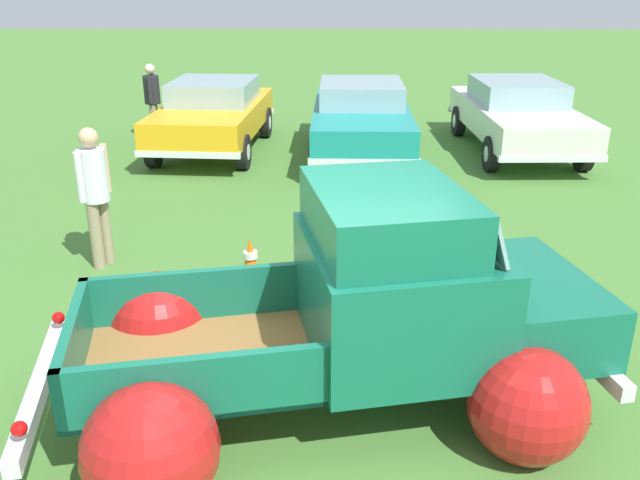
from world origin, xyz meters
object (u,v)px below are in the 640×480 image
(vintage_pickup_truck, at_px, (364,322))
(lane_cone_1, at_px, (311,259))
(spectator_0, at_px, (152,97))
(show_car_1, at_px, (361,115))
(show_car_0, at_px, (213,113))
(lane_cone_0, at_px, (251,263))
(show_car_2, at_px, (517,113))
(spectator_1, at_px, (95,189))

(vintage_pickup_truck, height_order, lane_cone_1, vintage_pickup_truck)
(vintage_pickup_truck, distance_m, lane_cone_1, 2.44)
(vintage_pickup_truck, relative_size, spectator_0, 2.98)
(show_car_1, distance_m, spectator_0, 4.65)
(show_car_0, relative_size, spectator_0, 2.62)
(vintage_pickup_truck, bearing_deg, show_car_0, 95.44)
(lane_cone_0, distance_m, lane_cone_1, 0.72)
(show_car_0, relative_size, lane_cone_1, 6.82)
(show_car_1, xyz_separation_m, show_car_2, (3.20, 0.23, -0.00))
(vintage_pickup_truck, distance_m, spectator_1, 4.27)
(vintage_pickup_truck, height_order, spectator_1, vintage_pickup_truck)
(show_car_1, xyz_separation_m, lane_cone_1, (-0.90, -6.17, -0.48))
(spectator_1, bearing_deg, vintage_pickup_truck, -17.36)
(vintage_pickup_truck, height_order, spectator_0, vintage_pickup_truck)
(show_car_0, bearing_deg, spectator_0, -118.97)
(lane_cone_1, bearing_deg, vintage_pickup_truck, -78.16)
(show_car_0, bearing_deg, lane_cone_1, 22.76)
(show_car_1, bearing_deg, show_car_2, 95.47)
(show_car_0, bearing_deg, spectator_1, -0.77)
(show_car_1, bearing_deg, lane_cone_0, -12.86)
(show_car_2, distance_m, lane_cone_0, 8.12)
(show_car_2, bearing_deg, show_car_0, -91.30)
(show_car_0, relative_size, show_car_1, 0.92)
(show_car_0, distance_m, lane_cone_0, 6.70)
(spectator_1, relative_size, lane_cone_0, 2.81)
(show_car_0, height_order, show_car_2, same)
(show_car_2, bearing_deg, spectator_0, -98.47)
(lane_cone_0, bearing_deg, vintage_pickup_truck, -61.64)
(lane_cone_0, bearing_deg, lane_cone_1, 10.74)
(show_car_1, height_order, spectator_1, spectator_1)
(show_car_2, distance_m, lane_cone_1, 7.61)
(show_car_1, bearing_deg, vintage_pickup_truck, -1.31)
(spectator_0, distance_m, lane_cone_1, 8.22)
(vintage_pickup_truck, distance_m, show_car_0, 9.13)
(vintage_pickup_truck, xyz_separation_m, show_car_2, (3.60, 8.74, 0.03))
(spectator_1, relative_size, lane_cone_1, 2.81)
(show_car_0, bearing_deg, vintage_pickup_truck, 21.05)
(show_car_0, distance_m, show_car_2, 6.21)
(lane_cone_0, xyz_separation_m, lane_cone_1, (0.70, 0.13, 0.00))
(show_car_0, bearing_deg, show_car_1, 90.03)
(lane_cone_1, bearing_deg, spectator_1, 168.93)
(show_car_2, relative_size, lane_cone_0, 7.40)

